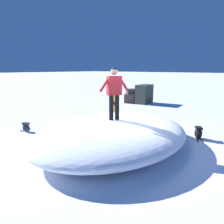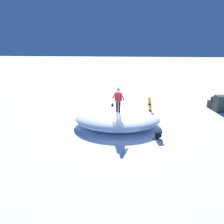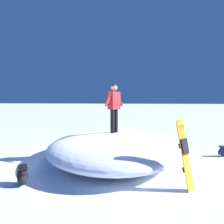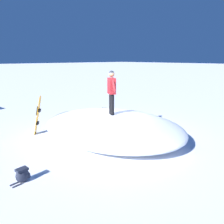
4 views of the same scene
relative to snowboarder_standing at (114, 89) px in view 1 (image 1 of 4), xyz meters
name	(u,v)px [view 1 (image 1 of 4)]	position (x,y,z in m)	size (l,w,h in m)	color
ground	(131,146)	(0.43, 0.38, -1.89)	(240.00, 240.00, 0.00)	white
snow_mound	(112,134)	(-0.02, -0.05, -1.43)	(5.78, 4.41, 0.91)	white
snowboarder_standing	(114,89)	(0.00, 0.00, 0.00)	(0.53, 0.93, 1.65)	black
snowboard_primary_upright	(113,107)	(-1.93, 2.23, -1.07)	(0.45, 0.44, 1.58)	orange
backpack_near	(26,127)	(-3.82, -0.95, -1.69)	(0.51, 0.27, 0.38)	#1E2333
backpack_far	(198,133)	(1.82, 2.58, -1.65)	(0.48, 0.59, 0.46)	black
rock_outcrop	(138,95)	(-4.57, 8.35, -1.33)	(2.26, 1.79, 1.35)	#403530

